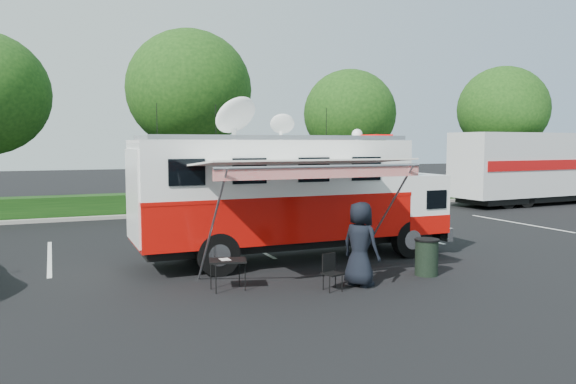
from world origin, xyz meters
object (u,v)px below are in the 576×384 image
Objects in this scene: command_truck at (292,195)px; folding_table at (228,262)px; semi_trailer at (550,166)px; trash_bin at (427,257)px.

folding_table is at bearing -136.75° from command_truck.
command_truck is at bearing -156.49° from semi_trailer.
command_truck is at bearing 43.25° from folding_table.
trash_bin is at bearing -52.54° from command_truck.
command_truck reaches higher than folding_table.
trash_bin is (2.36, -3.08, -1.40)m from command_truck.
command_truck is 9.62× the size of folding_table.
trash_bin is 0.07× the size of semi_trailer.
command_truck is at bearing 127.46° from trash_bin.
trash_bin is (5.04, -0.56, -0.19)m from folding_table.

